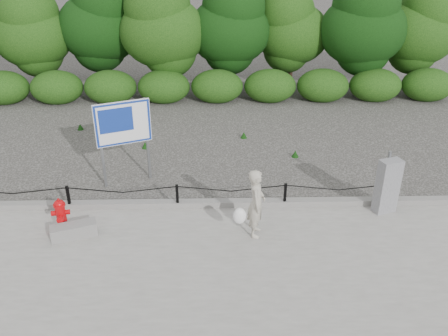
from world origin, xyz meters
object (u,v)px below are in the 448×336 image
utility_cabinet (387,186)px  concrete_block (74,231)px  advertising_sign (123,127)px  pedestrian (255,204)px  fire_hydrant (61,215)px

utility_cabinet → concrete_block: bearing=168.7°
concrete_block → advertising_sign: (0.75, 2.49, 1.33)m
utility_cabinet → pedestrian: bearing=177.1°
fire_hydrant → utility_cabinet: (7.19, 0.57, 0.29)m
utility_cabinet → advertising_sign: 6.39m
concrete_block → utility_cabinet: size_ratio=0.66×
concrete_block → advertising_sign: bearing=73.3°
fire_hydrant → concrete_block: fire_hydrant is taller
utility_cabinet → advertising_sign: size_ratio=0.65×
fire_hydrant → utility_cabinet: 7.22m
pedestrian → advertising_sign: (-3.07, 2.48, 0.73)m
fire_hydrant → pedestrian: bearing=-13.5°
fire_hydrant → utility_cabinet: size_ratio=0.52×
fire_hydrant → pedestrian: 4.16m
concrete_block → advertising_sign: size_ratio=0.43×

